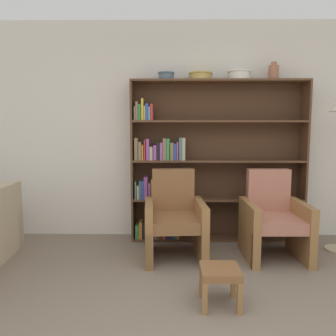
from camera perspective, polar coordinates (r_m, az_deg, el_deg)
The scene contains 9 objects.
wall_back at distance 4.29m, azimuth 5.45°, elevation 6.43°, with size 12.00×0.06×2.75m.
bookshelf at distance 4.15m, azimuth 5.93°, elevation 0.41°, with size 2.15×0.30×1.99m.
bowl_stoneware at distance 4.14m, azimuth -0.30°, elevation 15.78°, with size 0.20×0.20×0.10m.
bowl_slate at distance 4.15m, azimuth 5.69°, elevation 15.67°, with size 0.30×0.30×0.09m.
bowl_terracotta at distance 4.22m, azimuth 12.34°, elevation 15.56°, with size 0.28×0.28×0.11m.
vase_tall at distance 4.32m, azimuth 17.92°, elevation 15.58°, with size 0.12×0.12×0.21m.
armchair_leather at distance 3.64m, azimuth 1.15°, elevation -8.99°, with size 0.69×0.72×0.94m.
armchair_cushioned at distance 3.81m, azimuth 17.86°, elevation -8.62°, with size 0.65×0.69×0.94m.
footstool at distance 2.75m, azimuth 9.04°, elevation -18.02°, with size 0.30×0.30×0.31m.
Camera 1 is at (-0.35, -1.38, 1.39)m, focal length 35.00 mm.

